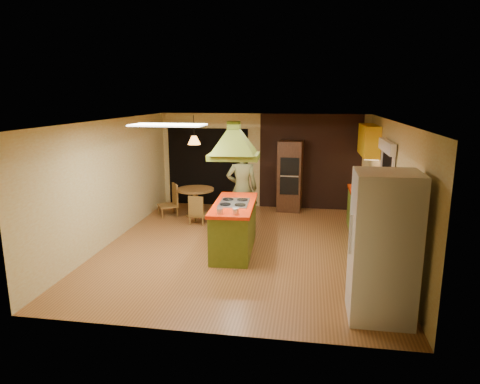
% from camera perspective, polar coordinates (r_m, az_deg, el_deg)
% --- Properties ---
extents(ground, '(6.50, 6.50, 0.00)m').
position_cam_1_polar(ground, '(8.65, 0.58, -7.27)').
color(ground, '#945E30').
rests_on(ground, ground).
extents(room_walls, '(5.50, 6.50, 6.50)m').
position_cam_1_polar(room_walls, '(8.31, 0.60, 0.86)').
color(room_walls, beige).
rests_on(room_walls, ground).
extents(ceiling_plane, '(6.50, 6.50, 0.00)m').
position_cam_1_polar(ceiling_plane, '(8.14, 0.62, 9.50)').
color(ceiling_plane, silver).
rests_on(ceiling_plane, room_walls).
extents(brick_panel, '(2.64, 0.03, 2.50)m').
position_cam_1_polar(brick_panel, '(11.39, 9.31, 3.95)').
color(brick_panel, '#381E14').
rests_on(brick_panel, ground).
extents(nook_opening, '(2.20, 0.03, 2.10)m').
position_cam_1_polar(nook_opening, '(11.74, -4.28, 3.35)').
color(nook_opening, black).
rests_on(nook_opening, ground).
extents(right_counter, '(0.62, 3.05, 0.92)m').
position_cam_1_polar(right_counter, '(9.07, 16.70, -3.79)').
color(right_counter, olive).
rests_on(right_counter, ground).
extents(upper_cabinets, '(0.34, 1.40, 0.70)m').
position_cam_1_polar(upper_cabinets, '(10.37, 16.79, 6.62)').
color(upper_cabinets, yellow).
rests_on(upper_cabinets, room_walls).
extents(window_right, '(0.12, 1.35, 1.06)m').
position_cam_1_polar(window_right, '(8.65, 19.04, 4.14)').
color(window_right, black).
rests_on(window_right, room_walls).
extents(fluor_panel, '(1.20, 0.60, 0.03)m').
position_cam_1_polar(fluor_panel, '(7.23, -9.59, 8.80)').
color(fluor_panel, white).
rests_on(fluor_panel, ceiling_plane).
extents(kitchen_island, '(0.86, 1.94, 0.97)m').
position_cam_1_polar(kitchen_island, '(8.30, -0.79, -4.63)').
color(kitchen_island, '#5C6C1B').
rests_on(kitchen_island, ground).
extents(range_hood, '(0.96, 0.71, 0.78)m').
position_cam_1_polar(range_hood, '(7.95, -0.83, 7.65)').
color(range_hood, '#61731C').
rests_on(range_hood, ceiling_plane).
extents(man, '(0.77, 0.60, 1.89)m').
position_cam_1_polar(man, '(9.43, 0.27, 0.41)').
color(man, brown).
rests_on(man, ground).
extents(refrigerator, '(0.83, 0.78, 2.01)m').
position_cam_1_polar(refrigerator, '(6.00, 18.55, -6.93)').
color(refrigerator, silver).
rests_on(refrigerator, ground).
extents(wall_oven, '(0.64, 0.63, 1.83)m').
position_cam_1_polar(wall_oven, '(11.18, 6.68, 2.13)').
color(wall_oven, '#4C2C18').
rests_on(wall_oven, ground).
extents(dining_table, '(0.93, 0.93, 0.70)m').
position_cam_1_polar(dining_table, '(10.73, -5.95, -0.64)').
color(dining_table, brown).
rests_on(dining_table, ground).
extents(chair_left, '(0.61, 0.61, 0.80)m').
position_cam_1_polar(chair_left, '(10.86, -9.65, -1.06)').
color(chair_left, brown).
rests_on(chair_left, ground).
extents(chair_near, '(0.43, 0.43, 0.70)m').
position_cam_1_polar(chair_near, '(10.10, -5.52, -2.30)').
color(chair_near, brown).
rests_on(chair_near, ground).
extents(pendant_lamp, '(0.40, 0.40, 0.20)m').
position_cam_1_polar(pendant_lamp, '(10.50, -6.13, 6.88)').
color(pendant_lamp, '#FF9E3F').
rests_on(pendant_lamp, ceiling_plane).
extents(canister_large, '(0.15, 0.15, 0.20)m').
position_cam_1_polar(canister_large, '(10.21, 15.71, 1.31)').
color(canister_large, '#FFF1CD').
rests_on(canister_large, right_counter).
extents(canister_medium, '(0.17, 0.17, 0.18)m').
position_cam_1_polar(canister_medium, '(9.77, 15.99, 0.73)').
color(canister_medium, '#FFF3CD').
rests_on(canister_medium, right_counter).
extents(canister_small, '(0.15, 0.15, 0.17)m').
position_cam_1_polar(canister_small, '(9.11, 16.47, -0.17)').
color(canister_small, beige).
rests_on(canister_small, right_counter).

